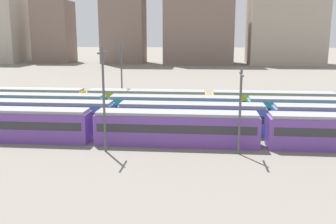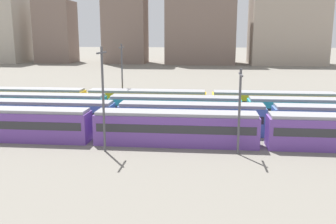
{
  "view_description": "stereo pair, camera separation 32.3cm",
  "coord_description": "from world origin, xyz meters",
  "px_view_note": "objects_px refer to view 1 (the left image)",
  "views": [
    {
      "loc": [
        39.08,
        -40.0,
        12.09
      ],
      "look_at": [
        34.61,
        7.8,
        2.04
      ],
      "focal_mm": 39.97,
      "sensor_mm": 36.0,
      "label": 1
    },
    {
      "loc": [
        39.4,
        -39.97,
        12.09
      ],
      "look_at": [
        34.61,
        7.8,
        2.04
      ],
      "focal_mm": 39.97,
      "sensor_mm": 36.0,
      "label": 2
    }
  ],
  "objects_px": {
    "catenary_pole_0": "(240,107)",
    "train_track_2": "(175,109)",
    "catenary_pole_1": "(122,74)",
    "catenary_pole_2": "(104,95)",
    "train_track_1": "(269,119)",
    "train_track_3": "(209,103)",
    "train_track_0": "(263,130)"
  },
  "relations": [
    {
      "from": "train_track_0",
      "to": "train_track_1",
      "type": "bearing_deg",
      "value": 74.05
    },
    {
      "from": "catenary_pole_2",
      "to": "train_track_3",
      "type": "bearing_deg",
      "value": 59.69
    },
    {
      "from": "catenary_pole_0",
      "to": "train_track_2",
      "type": "bearing_deg",
      "value": 119.92
    },
    {
      "from": "train_track_3",
      "to": "catenary_pole_1",
      "type": "bearing_deg",
      "value": 167.17
    },
    {
      "from": "train_track_0",
      "to": "train_track_2",
      "type": "relative_size",
      "value": 1.2
    },
    {
      "from": "train_track_2",
      "to": "catenary_pole_1",
      "type": "relative_size",
      "value": 8.84
    },
    {
      "from": "train_track_2",
      "to": "train_track_3",
      "type": "height_order",
      "value": "same"
    },
    {
      "from": "train_track_1",
      "to": "train_track_2",
      "type": "xyz_separation_m",
      "value": [
        -11.92,
        5.2,
        0.0
      ]
    },
    {
      "from": "train_track_3",
      "to": "catenary_pole_2",
      "type": "distance_m",
      "value": 22.15
    },
    {
      "from": "train_track_1",
      "to": "catenary_pole_0",
      "type": "bearing_deg",
      "value": -118.59
    },
    {
      "from": "catenary_pole_2",
      "to": "catenary_pole_0",
      "type": "bearing_deg",
      "value": 1.76
    },
    {
      "from": "train_track_0",
      "to": "train_track_2",
      "type": "distance_m",
      "value": 14.73
    },
    {
      "from": "train_track_2",
      "to": "catenary_pole_2",
      "type": "bearing_deg",
      "value": -114.65
    },
    {
      "from": "train_track_3",
      "to": "catenary_pole_1",
      "type": "distance_m",
      "value": 14.81
    },
    {
      "from": "train_track_2",
      "to": "train_track_3",
      "type": "bearing_deg",
      "value": 47.62
    },
    {
      "from": "train_track_3",
      "to": "catenary_pole_2",
      "type": "relative_size",
      "value": 10.35
    },
    {
      "from": "train_track_2",
      "to": "train_track_3",
      "type": "relative_size",
      "value": 0.83
    },
    {
      "from": "train_track_1",
      "to": "catenary_pole_2",
      "type": "bearing_deg",
      "value": -155.2
    },
    {
      "from": "train_track_3",
      "to": "catenary_pole_1",
      "type": "relative_size",
      "value": 10.62
    },
    {
      "from": "train_track_2",
      "to": "catenary_pole_2",
      "type": "height_order",
      "value": "catenary_pole_2"
    },
    {
      "from": "train_track_1",
      "to": "catenary_pole_2",
      "type": "distance_m",
      "value": 20.42
    },
    {
      "from": "train_track_1",
      "to": "catenary_pole_0",
      "type": "distance_m",
      "value": 9.56
    },
    {
      "from": "catenary_pole_1",
      "to": "catenary_pole_2",
      "type": "xyz_separation_m",
      "value": [
        2.93,
        -21.96,
        0.14
      ]
    },
    {
      "from": "train_track_1",
      "to": "train_track_2",
      "type": "distance_m",
      "value": 13.0
    },
    {
      "from": "train_track_1",
      "to": "catenary_pole_1",
      "type": "relative_size",
      "value": 10.62
    },
    {
      "from": "train_track_1",
      "to": "catenary_pole_2",
      "type": "height_order",
      "value": "catenary_pole_2"
    },
    {
      "from": "train_track_0",
      "to": "catenary_pole_2",
      "type": "height_order",
      "value": "catenary_pole_2"
    },
    {
      "from": "catenary_pole_0",
      "to": "train_track_1",
      "type": "bearing_deg",
      "value": 61.41
    },
    {
      "from": "train_track_2",
      "to": "train_track_3",
      "type": "xyz_separation_m",
      "value": [
        4.75,
        5.2,
        0.0
      ]
    },
    {
      "from": "catenary_pole_1",
      "to": "catenary_pole_2",
      "type": "distance_m",
      "value": 22.16
    },
    {
      "from": "train_track_0",
      "to": "train_track_2",
      "type": "bearing_deg",
      "value": 135.09
    },
    {
      "from": "train_track_3",
      "to": "catenary_pole_2",
      "type": "height_order",
      "value": "catenary_pole_2"
    }
  ]
}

